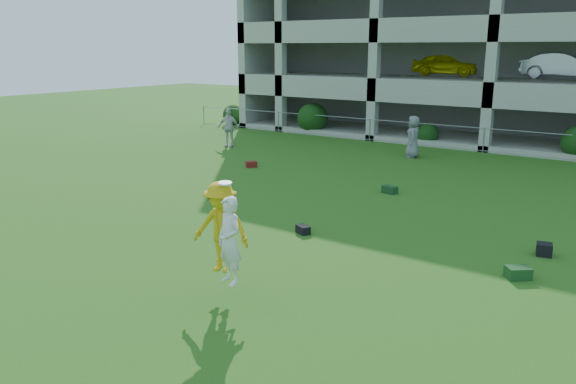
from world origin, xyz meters
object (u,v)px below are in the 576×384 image
Objects in this scene: bystander_c at (413,137)px; parking_garage at (536,27)px; frisbee_contest at (223,230)px; bystander_b at (229,128)px; crate_d at (544,249)px.

bystander_c is 0.06× the size of parking_garage.
bystander_c is at bearing -100.96° from parking_garage.
parking_garage is (-0.41, 27.89, 4.61)m from frisbee_contest.
bystander_c is 16.32m from frisbee_contest.
bystander_b is 9.11m from bystander_c.
parking_garage reaches higher than frisbee_contest.
crate_d is at bearing 13.23° from bystander_c.
frisbee_contest is at bearing -89.16° from parking_garage.
crate_d is 23.13m from parking_garage.
parking_garage is (11.04, 14.34, 5.06)m from bystander_b.
bystander_b reaches higher than crate_d.
crate_d is at bearing -76.54° from parking_garage.
frisbee_contest is at bearing -128.07° from crate_d.
bystander_c is 13.05m from parking_garage.
bystander_b is at bearing 130.20° from frisbee_contest.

